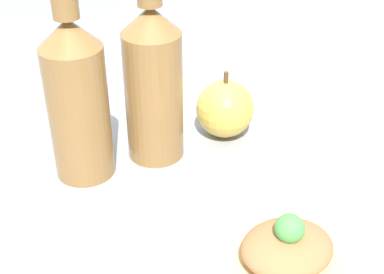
{
  "coord_description": "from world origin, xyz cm",
  "views": [
    {
      "loc": [
        -27.91,
        -46.98,
        42.36
      ],
      "look_at": [
        -6.82,
        -2.1,
        10.58
      ],
      "focal_mm": 50.0,
      "sensor_mm": 36.0,
      "label": 1
    }
  ],
  "objects": [
    {
      "name": "apple",
      "position": [
        4.94,
        11.76,
        4.22
      ],
      "size": [
        8.42,
        8.42,
        10.03
      ],
      "color": "gold",
      "rests_on": "ground_plane"
    },
    {
      "name": "plate",
      "position": [
        -2.57,
        -15.56,
        1.16
      ],
      "size": [
        27.95,
        27.95,
        2.18
      ],
      "color": "silver",
      "rests_on": "ground_plane"
    },
    {
      "name": "cider_bottle_right",
      "position": [
        -6.04,
        11.37,
        11.65
      ],
      "size": [
        7.7,
        7.7,
        30.23
      ],
      "color": "olive",
      "rests_on": "ground_plane"
    },
    {
      "name": "plated_food",
      "position": [
        -2.57,
        -15.56,
        3.4
      ],
      "size": [
        20.67,
        20.67,
        6.25
      ],
      "color": "#D6BC7F",
      "rests_on": "plate"
    },
    {
      "name": "ground_plane",
      "position": [
        0.0,
        0.0,
        -2.0
      ],
      "size": [
        180.0,
        110.0,
        4.0
      ],
      "primitive_type": "cube",
      "color": "gray"
    },
    {
      "name": "cider_bottle_left",
      "position": [
        -16.1,
        11.37,
        11.65
      ],
      "size": [
        7.7,
        7.7,
        30.23
      ],
      "color": "olive",
      "rests_on": "ground_plane"
    }
  ]
}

